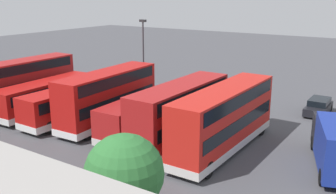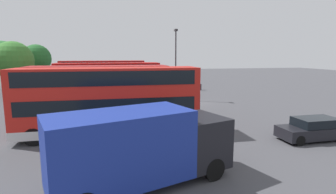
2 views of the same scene
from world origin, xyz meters
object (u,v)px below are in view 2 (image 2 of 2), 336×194
box_truck_blue (141,146)px  car_hatchback_silver (313,129)px  bus_double_decker_fourth (109,83)px  bus_double_decker_near_end (109,100)px  bus_single_deck_third (112,96)px  waste_bin_yellow (200,87)px  bus_double_decker_seventh (103,75)px  bus_double_decker_second (100,93)px  bus_single_deck_sixth (103,84)px  lamp_post_tall (176,59)px  bus_single_deck_fifth (102,87)px

box_truck_blue → car_hatchback_silver: size_ratio=1.81×
bus_double_decker_fourth → bus_double_decker_near_end: bearing=-179.6°
bus_single_deck_third → box_truck_blue: (-14.16, -1.02, 0.09)m
car_hatchback_silver → waste_bin_yellow: (24.50, -0.87, -0.23)m
bus_double_decker_near_end → box_truck_blue: 7.48m
bus_double_decker_seventh → waste_bin_yellow: bus_double_decker_seventh is taller
bus_double_decker_near_end → bus_double_decker_seventh: size_ratio=1.00×
bus_double_decker_seventh → car_hatchback_silver: size_ratio=2.69×
bus_double_decker_near_end → car_hatchback_silver: bus_double_decker_near_end is taller
bus_single_deck_third → car_hatchback_silver: (-10.48, -12.43, -0.92)m
bus_double_decker_fourth → bus_double_decker_seventh: bearing=4.3°
bus_single_deck_third → car_hatchback_silver: size_ratio=2.47×
bus_double_decker_second → bus_single_deck_sixth: 14.66m
car_hatchback_silver → bus_double_decker_near_end: bearing=73.8°
car_hatchback_silver → lamp_post_tall: (16.51, 4.93, 4.14)m
bus_double_decker_fourth → bus_double_decker_seventh: same height
bus_double_decker_second → lamp_post_tall: bearing=-41.0°
waste_bin_yellow → bus_double_decker_fourth: bearing=126.6°
box_truck_blue → waste_bin_yellow: size_ratio=8.32×
bus_single_deck_sixth → waste_bin_yellow: bearing=-78.3°
bus_single_deck_sixth → lamp_post_tall: lamp_post_tall is taller
box_truck_blue → bus_double_decker_seventh: bearing=4.2°
bus_single_deck_fifth → bus_single_deck_sixth: (3.79, -0.03, 0.00)m
bus_double_decker_fourth → bus_single_deck_sixth: size_ratio=1.02×
bus_double_decker_second → bus_single_deck_fifth: size_ratio=1.00×
bus_double_decker_second → waste_bin_yellow: size_ratio=10.94×
bus_double_decker_near_end → bus_single_deck_third: 6.87m
bus_single_deck_fifth → bus_single_deck_sixth: size_ratio=0.99×
bus_double_decker_fourth → bus_double_decker_seventh: 10.74m
bus_single_deck_third → bus_double_decker_second: bearing=166.3°
bus_single_deck_third → box_truck_blue: bearing=-175.9°
bus_double_decker_second → bus_double_decker_fourth: size_ratio=0.97×
bus_double_decker_fourth → bus_single_deck_fifth: bus_double_decker_fourth is taller
bus_double_decker_near_end → bus_single_deck_third: bus_double_decker_near_end is taller
bus_double_decker_near_end → bus_double_decker_seventh: same height
bus_double_decker_seventh → box_truck_blue: (-28.82, -2.10, -0.74)m
bus_double_decker_near_end → car_hatchback_silver: 13.28m
bus_single_deck_fifth → lamp_post_tall: 9.25m
bus_single_deck_third → waste_bin_yellow: size_ratio=11.32×
bus_double_decker_fourth → lamp_post_tall: (2.08, -7.78, 2.40)m
bus_double_decker_fourth → bus_double_decker_seventh: (10.71, 0.81, 0.00)m
bus_double_decker_near_end → bus_single_deck_fifth: bus_double_decker_near_end is taller
box_truck_blue → lamp_post_tall: (20.19, -6.48, 3.14)m
lamp_post_tall → waste_bin_yellow: size_ratio=8.75×
lamp_post_tall → box_truck_blue: bearing=162.2°
bus_double_decker_second → bus_double_decker_fourth: 7.57m
bus_double_decker_near_end → bus_single_deck_sixth: (17.86, 0.85, -0.83)m
bus_double_decker_second → bus_single_deck_fifth: (10.84, 0.21, -0.83)m
bus_double_decker_near_end → bus_double_decker_second: size_ratio=1.13×
bus_double_decker_fourth → bus_single_deck_sixth: 7.18m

